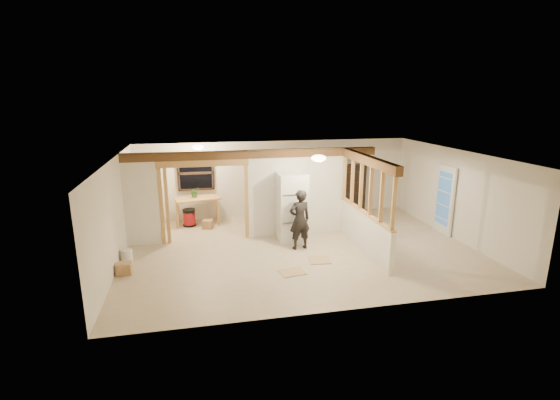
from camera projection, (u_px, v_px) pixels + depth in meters
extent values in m
cube|color=beige|center=(300.00, 249.00, 10.73)|extent=(9.00, 6.50, 0.01)
cube|color=white|center=(301.00, 155.00, 10.10)|extent=(9.00, 6.50, 0.01)
cube|color=silver|center=(276.00, 179.00, 13.49)|extent=(9.00, 0.01, 2.50)
cube|color=silver|center=(346.00, 248.00, 7.34)|extent=(9.00, 0.01, 2.50)
cube|color=silver|center=(115.00, 213.00, 9.51)|extent=(0.01, 6.50, 2.50)
cube|color=silver|center=(456.00, 195.00, 11.32)|extent=(0.01, 6.50, 2.50)
cube|color=white|center=(141.00, 200.00, 10.74)|extent=(0.90, 0.12, 2.50)
cube|color=white|center=(297.00, 192.00, 11.59)|extent=(2.80, 0.12, 2.50)
cube|color=tan|center=(205.00, 202.00, 11.11)|extent=(2.46, 0.14, 2.20)
cube|color=brown|center=(255.00, 154.00, 11.07)|extent=(7.00, 0.18, 0.22)
cube|color=brown|center=(367.00, 160.00, 10.07)|extent=(0.18, 3.30, 0.22)
cube|color=white|center=(364.00, 232.00, 10.54)|extent=(0.12, 3.20, 1.00)
cube|color=tan|center=(366.00, 188.00, 10.25)|extent=(0.14, 3.20, 1.32)
cube|color=black|center=(196.00, 173.00, 12.82)|extent=(1.12, 0.10, 1.10)
cube|color=white|center=(444.00, 200.00, 11.74)|extent=(0.12, 0.86, 2.00)
ellipsoid|color=#FFEABF|center=(319.00, 158.00, 9.69)|extent=(0.36, 0.36, 0.16)
ellipsoid|color=#FFEABF|center=(198.00, 147.00, 11.78)|extent=(0.32, 0.32, 0.14)
ellipsoid|color=#FFD88C|center=(217.00, 160.00, 11.30)|extent=(0.07, 0.07, 0.07)
cube|color=silver|center=(292.00, 207.00, 11.20)|extent=(0.78, 0.76, 1.89)
imported|color=#2B2929|center=(300.00, 220.00, 10.55)|extent=(0.64, 0.48, 1.60)
cube|color=tan|center=(198.00, 211.00, 12.70)|extent=(1.46, 0.94, 0.85)
imported|color=#25632A|center=(195.00, 192.00, 12.61)|extent=(0.37, 0.35, 0.33)
cylinder|color=#A21217|center=(189.00, 217.00, 12.57)|extent=(0.51, 0.51, 0.54)
cube|color=black|center=(353.00, 188.00, 13.93)|extent=(0.84, 0.28, 1.67)
cylinder|color=white|center=(127.00, 256.00, 9.80)|extent=(0.28, 0.28, 0.34)
cube|color=#A67D50|center=(208.00, 224.00, 12.35)|extent=(0.36, 0.33, 0.26)
cube|color=#A67D50|center=(157.00, 235.00, 11.35)|extent=(0.39, 0.39, 0.32)
cube|color=#A67D50|center=(124.00, 269.00, 9.17)|extent=(0.34, 0.28, 0.27)
cube|color=tan|center=(319.00, 260.00, 9.97)|extent=(0.57, 0.57, 0.02)
cube|color=tan|center=(292.00, 272.00, 9.29)|extent=(0.63, 0.53, 0.02)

